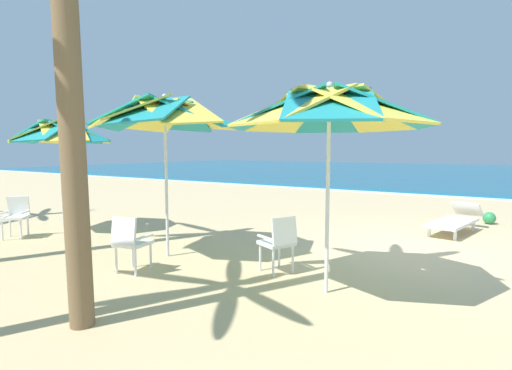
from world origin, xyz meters
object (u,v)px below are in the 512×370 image
object	(u,v)px
beach_umbrella_1	(165,115)
beach_ball	(489,218)
plastic_chair_2	(16,214)
plastic_chair_0	(279,240)
beach_umbrella_0	(329,111)
beach_umbrella_2	(60,133)
sun_lounger_1	(455,220)
plastic_chair_1	(130,240)

from	to	relation	value
beach_umbrella_1	beach_ball	xyz separation A→B (m)	(4.65, 6.40, -2.28)
plastic_chair_2	beach_ball	world-z (taller)	plastic_chair_2
beach_umbrella_1	plastic_chair_0	bearing A→B (deg)	6.36
beach_umbrella_0	beach_umbrella_2	xyz separation A→B (m)	(-6.41, 0.32, -0.11)
plastic_chair_0	sun_lounger_1	distance (m)	5.01
beach_umbrella_0	sun_lounger_1	distance (m)	5.48
plastic_chair_0	beach_umbrella_2	world-z (taller)	beach_umbrella_2
plastic_chair_0	beach_umbrella_2	xyz separation A→B (m)	(-5.51, -0.05, 1.71)
beach_umbrella_0	beach_ball	world-z (taller)	beach_umbrella_0
beach_umbrella_0	plastic_chair_2	bearing A→B (deg)	-175.29
plastic_chair_1	beach_umbrella_2	xyz separation A→B (m)	(-3.64, 1.14, 1.71)
plastic_chair_0	beach_umbrella_1	distance (m)	2.84
plastic_chair_2	beach_umbrella_0	bearing A→B (deg)	4.71
plastic_chair_0	sun_lounger_1	size ratio (longest dim) A/B	0.39
plastic_chair_1	beach_umbrella_0	bearing A→B (deg)	16.63
beach_umbrella_0	plastic_chair_1	size ratio (longest dim) A/B	3.09
beach_umbrella_2	beach_ball	xyz separation A→B (m)	(8.08, 6.21, -2.06)
sun_lounger_1	beach_ball	distance (m)	1.68
beach_umbrella_1	beach_umbrella_2	distance (m)	3.44
beach_umbrella_0	plastic_chair_0	distance (m)	2.07
sun_lounger_1	plastic_chair_2	bearing A→B (deg)	-144.44
beach_umbrella_0	sun_lounger_1	xyz separation A→B (m)	(1.04, 4.98, -2.04)
plastic_chair_1	beach_umbrella_1	bearing A→B (deg)	102.25
plastic_chair_1	beach_ball	bearing A→B (deg)	58.90
plastic_chair_1	beach_umbrella_2	world-z (taller)	beach_umbrella_2
plastic_chair_2	plastic_chair_0	bearing A→B (deg)	8.99
beach_ball	sun_lounger_1	bearing A→B (deg)	-111.98
plastic_chair_0	plastic_chair_2	bearing A→B (deg)	-171.01
beach_umbrella_2	sun_lounger_1	xyz separation A→B (m)	(7.45, 4.66, -1.93)
beach_umbrella_1	sun_lounger_1	bearing A→B (deg)	50.31
sun_lounger_1	beach_ball	bearing A→B (deg)	68.02
plastic_chair_0	plastic_chair_1	world-z (taller)	same
beach_ball	beach_umbrella_0	bearing A→B (deg)	-104.35
sun_lounger_1	beach_ball	world-z (taller)	sun_lounger_1
plastic_chair_0	plastic_chair_2	size ratio (longest dim) A/B	1.00
beach_umbrella_2	beach_umbrella_0	bearing A→B (deg)	-2.82
plastic_chair_2	sun_lounger_1	world-z (taller)	plastic_chair_2
beach_umbrella_0	plastic_chair_1	bearing A→B (deg)	-163.37
beach_umbrella_1	beach_umbrella_2	xyz separation A→B (m)	(-3.43, 0.18, -0.22)
plastic_chair_0	beach_ball	size ratio (longest dim) A/B	2.91
plastic_chair_1	plastic_chair_2	xyz separation A→B (m)	(-3.92, 0.28, 0.00)
beach_umbrella_1	plastic_chair_1	bearing A→B (deg)	-77.75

